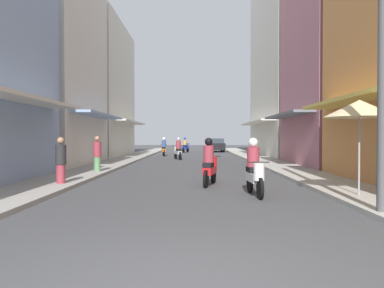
# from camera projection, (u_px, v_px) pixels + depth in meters

# --- Properties ---
(ground_plane) EXTENTS (105.74, 105.74, 0.00)m
(ground_plane) POSITION_uv_depth(u_px,v_px,m) (193.00, 163.00, 24.18)
(ground_plane) COLOR #424244
(sidewalk_left) EXTENTS (2.05, 56.06, 0.12)m
(sidewalk_left) POSITION_uv_depth(u_px,v_px,m) (118.00, 162.00, 24.22)
(sidewalk_left) COLOR #9E9991
(sidewalk_left) RESTS_ON ground
(sidewalk_right) EXTENTS (2.05, 56.06, 0.12)m
(sidewalk_right) POSITION_uv_depth(u_px,v_px,m) (268.00, 162.00, 24.14)
(sidewalk_right) COLOR #ADA89E
(sidewalk_right) RESTS_ON ground
(building_left_mid) EXTENTS (7.05, 8.39, 11.06)m
(building_left_mid) POSITION_uv_depth(u_px,v_px,m) (36.00, 66.00, 21.50)
(building_left_mid) COLOR silver
(building_left_mid) RESTS_ON ground
(building_left_far) EXTENTS (7.05, 11.00, 10.72)m
(building_left_far) POSITION_uv_depth(u_px,v_px,m) (87.00, 91.00, 31.69)
(building_left_far) COLOR silver
(building_left_far) RESTS_ON ground
(building_right_mid) EXTENTS (7.05, 8.08, 11.73)m
(building_right_mid) POSITION_uv_depth(u_px,v_px,m) (351.00, 59.00, 21.26)
(building_right_mid) COLOR #B7727F
(building_right_mid) RESTS_ON ground
(building_right_far) EXTENTS (7.05, 13.16, 15.24)m
(building_right_far) POSITION_uv_depth(u_px,v_px,m) (298.00, 65.00, 32.28)
(building_right_far) COLOR silver
(building_right_far) RESTS_ON ground
(motorbike_red) EXTENTS (0.65, 1.78, 1.58)m
(motorbike_red) POSITION_uv_depth(u_px,v_px,m) (210.00, 164.00, 12.80)
(motorbike_red) COLOR black
(motorbike_red) RESTS_ON ground
(motorbike_silver) EXTENTS (0.73, 1.75, 1.58)m
(motorbike_silver) POSITION_uv_depth(u_px,v_px,m) (178.00, 150.00, 27.70)
(motorbike_silver) COLOR black
(motorbike_silver) RESTS_ON ground
(motorbike_orange) EXTENTS (0.57, 1.80, 1.58)m
(motorbike_orange) POSITION_uv_depth(u_px,v_px,m) (164.00, 148.00, 32.66)
(motorbike_orange) COLOR black
(motorbike_orange) RESTS_ON ground
(motorbike_white) EXTENTS (0.55, 1.81, 1.58)m
(motorbike_white) POSITION_uv_depth(u_px,v_px,m) (254.00, 170.00, 10.60)
(motorbike_white) COLOR black
(motorbike_white) RESTS_ON ground
(motorbike_blue) EXTENTS (0.76, 1.74, 1.58)m
(motorbike_blue) POSITION_uv_depth(u_px,v_px,m) (185.00, 146.00, 40.01)
(motorbike_blue) COLOR black
(motorbike_blue) RESTS_ON ground
(motorbike_green) EXTENTS (0.55, 1.81, 0.96)m
(motorbike_green) POSITION_uv_depth(u_px,v_px,m) (209.00, 153.00, 25.93)
(motorbike_green) COLOR black
(motorbike_green) RESTS_ON ground
(parked_car) EXTENTS (1.88, 4.15, 1.45)m
(parked_car) POSITION_uv_depth(u_px,v_px,m) (216.00, 145.00, 42.13)
(parked_car) COLOR black
(parked_car) RESTS_ON ground
(pedestrian_foreground) EXTENTS (0.34, 0.34, 1.65)m
(pedestrian_foreground) POSITION_uv_depth(u_px,v_px,m) (97.00, 155.00, 16.73)
(pedestrian_foreground) COLOR #598C59
(pedestrian_foreground) RESTS_ON ground
(pedestrian_far) EXTENTS (0.34, 0.34, 1.60)m
(pedestrian_far) POSITION_uv_depth(u_px,v_px,m) (61.00, 162.00, 12.42)
(pedestrian_far) COLOR #99333F
(pedestrian_far) RESTS_ON ground
(vendor_umbrella) EXTENTS (1.82, 1.82, 2.55)m
(vendor_umbrella) POSITION_uv_depth(u_px,v_px,m) (359.00, 109.00, 9.94)
(vendor_umbrella) COLOR #99999E
(vendor_umbrella) RESTS_ON ground
(utility_pole) EXTENTS (0.20, 1.20, 7.83)m
(utility_pole) POSITION_uv_depth(u_px,v_px,m) (383.00, 16.00, 7.69)
(utility_pole) COLOR #4C4C4F
(utility_pole) RESTS_ON ground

